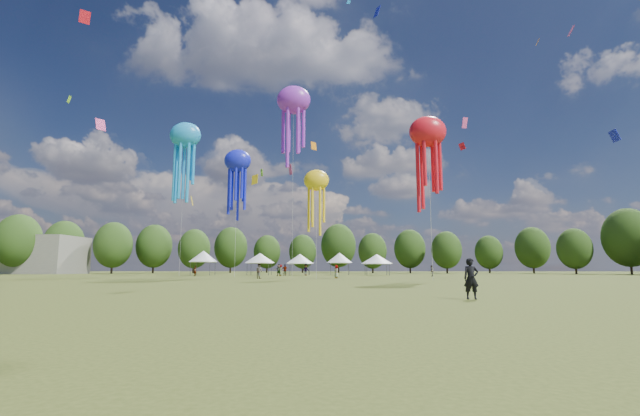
{
  "coord_description": "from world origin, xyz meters",
  "views": [
    {
      "loc": [
        2.59,
        -19.06,
        1.2
      ],
      "look_at": [
        1.79,
        15.0,
        6.0
      ],
      "focal_mm": 24.05,
      "sensor_mm": 36.0,
      "label": 1
    }
  ],
  "objects": [
    {
      "name": "spectators_far",
      "position": [
        -1.73,
        48.66,
        0.9
      ],
      "size": [
        36.71,
        20.42,
        1.92
      ],
      "color": "gray",
      "rests_on": "ground"
    },
    {
      "name": "ground",
      "position": [
        0.0,
        0.0,
        0.0
      ],
      "size": [
        300.0,
        300.0,
        0.0
      ],
      "primitive_type": "plane",
      "color": "#384416",
      "rests_on": "ground"
    },
    {
      "name": "small_kites",
      "position": [
        -0.86,
        43.54,
        30.0
      ],
      "size": [
        79.71,
        68.35,
        44.86
      ],
      "color": "#181FDC",
      "rests_on": "ground"
    },
    {
      "name": "spectator_near",
      "position": [
        -5.74,
        31.44,
        0.87
      ],
      "size": [
        1.07,
        1.06,
        1.74
      ],
      "primitive_type": "imported",
      "rotation": [
        0.0,
        0.0,
        2.38
      ],
      "color": "gray",
      "rests_on": "ground"
    },
    {
      "name": "treeline",
      "position": [
        -3.87,
        62.51,
        6.54
      ],
      "size": [
        201.57,
        95.24,
        13.43
      ],
      "color": "#38281C",
      "rests_on": "ground"
    },
    {
      "name": "festival_tents",
      "position": [
        -3.64,
        56.08,
        2.96
      ],
      "size": [
        35.11,
        7.45,
        4.22
      ],
      "color": "#47474C",
      "rests_on": "ground"
    },
    {
      "name": "show_kites",
      "position": [
        -6.85,
        41.81,
        19.64
      ],
      "size": [
        37.7,
        25.36,
        30.2
      ],
      "color": "#181FDC",
      "rests_on": "ground"
    },
    {
      "name": "observer_main",
      "position": [
        8.11,
        -1.95,
        0.8
      ],
      "size": [
        0.59,
        0.4,
        1.6
      ],
      "primitive_type": "imported",
      "rotation": [
        0.0,
        0.0,
        -0.03
      ],
      "color": "black",
      "rests_on": "ground"
    }
  ]
}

